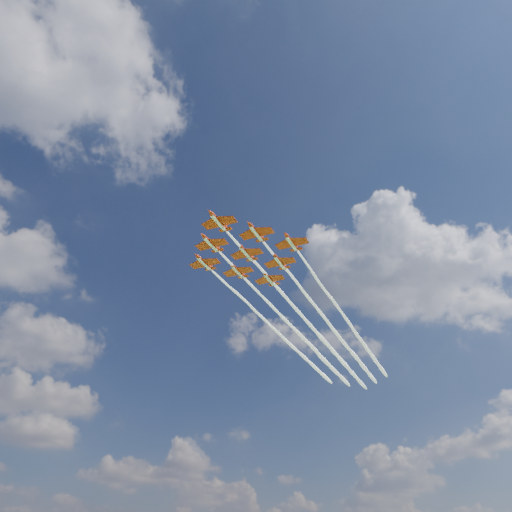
{
  "coord_description": "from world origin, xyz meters",
  "views": [
    {
      "loc": [
        -66.24,
        -117.37,
        4.0
      ],
      "look_at": [
        7.35,
        -2.37,
        85.67
      ],
      "focal_mm": 35.0,
      "sensor_mm": 36.0,
      "label": 1
    }
  ],
  "objects": [
    {
      "name": "jet_lead",
      "position": [
        41.05,
        20.6,
        83.55
      ],
      "size": [
        116.02,
        78.19,
        2.85
      ],
      "rotation": [
        0.0,
        0.0,
        0.58
      ],
      "color": "#AF2709"
    },
    {
      "name": "jet_row2_port",
      "position": [
        52.82,
        19.52,
        83.55
      ],
      "size": [
        116.02,
        78.19,
        2.85
      ],
      "rotation": [
        0.0,
        0.0,
        0.58
      ],
      "color": "#AF2709"
    },
    {
      "name": "jet_row2_starb",
      "position": [
        44.65,
        31.86,
        83.55
      ],
      "size": [
        116.02,
        78.19,
        2.85
      ],
      "rotation": [
        0.0,
        0.0,
        0.58
      ],
      "color": "#AF2709"
    },
    {
      "name": "jet_row3_port",
      "position": [
        64.58,
        18.43,
        83.55
      ],
      "size": [
        116.02,
        78.19,
        2.85
      ],
      "rotation": [
        0.0,
        0.0,
        0.58
      ],
      "color": "#AF2709"
    },
    {
      "name": "jet_row3_centre",
      "position": [
        56.42,
        30.77,
        83.55
      ],
      "size": [
        116.02,
        78.19,
        2.85
      ],
      "rotation": [
        0.0,
        0.0,
        0.58
      ],
      "color": "#AF2709"
    },
    {
      "name": "jet_row3_starb",
      "position": [
        48.26,
        43.11,
        83.55
      ],
      "size": [
        116.02,
        78.19,
        2.85
      ],
      "rotation": [
        0.0,
        0.0,
        0.58
      ],
      "color": "#AF2709"
    },
    {
      "name": "jet_row4_port",
      "position": [
        68.19,
        29.68,
        83.55
      ],
      "size": [
        116.02,
        78.19,
        2.85
      ],
      "rotation": [
        0.0,
        0.0,
        0.58
      ],
      "color": "#AF2709"
    },
    {
      "name": "jet_row4_starb",
      "position": [
        60.02,
        42.02,
        83.55
      ],
      "size": [
        116.02,
        78.19,
        2.85
      ],
      "rotation": [
        0.0,
        0.0,
        0.58
      ],
      "color": "#AF2709"
    },
    {
      "name": "jet_tail",
      "position": [
        71.79,
        40.94,
        83.55
      ],
      "size": [
        116.02,
        78.19,
        2.85
      ],
      "rotation": [
        0.0,
        0.0,
        0.58
      ],
      "color": "#AF2709"
    }
  ]
}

